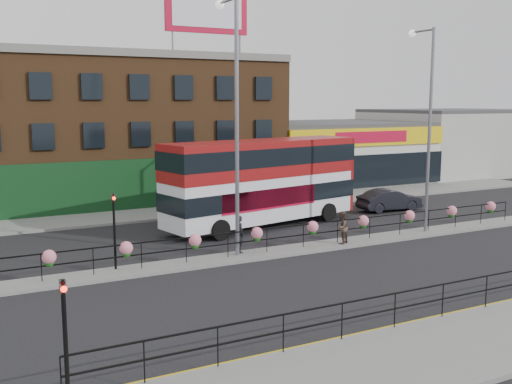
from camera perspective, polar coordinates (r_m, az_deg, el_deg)
name	(u,v)px	position (r m, az deg, el deg)	size (l,w,h in m)	color
ground	(285,252)	(28.58, 2.81, -5.77)	(120.00, 120.00, 0.00)	black
south_pavement	(489,339)	(19.68, 21.27, -12.92)	(60.00, 4.00, 0.15)	slate
north_pavement	(192,210)	(39.14, -6.13, -1.75)	(60.00, 4.00, 0.15)	slate
median	(285,251)	(28.56, 2.81, -5.62)	(60.00, 1.60, 0.15)	slate
yellow_line_inner	(433,317)	(21.17, 16.49, -11.34)	(60.00, 0.10, 0.01)	gold
yellow_line_outer	(437,319)	(21.05, 16.84, -11.47)	(60.00, 0.10, 0.01)	gold
brick_building	(98,129)	(44.98, -14.77, 5.85)	(25.00, 12.21, 10.30)	brown
supermarket	(328,152)	(53.26, 6.84, 3.79)	(15.00, 12.25, 5.30)	silver
warehouse_east	(450,141)	(62.81, 18.01, 4.62)	(14.50, 12.00, 6.30)	#A4A49F
billboard	(207,11)	(42.64, -4.70, 16.81)	(6.00, 0.29, 4.40)	#AC0927
median_railing	(285,231)	(28.33, 2.82, -3.72)	(30.04, 0.56, 1.23)	black
south_railing	(395,302)	(19.29, 13.11, -10.18)	(20.04, 0.05, 1.12)	black
double_decker_bus	(263,174)	(33.95, 0.69, 1.75)	(12.51, 5.18, 4.93)	silver
car	(390,200)	(40.06, 12.62, -0.75)	(4.42, 1.81, 1.42)	black
pedestrian_a	(240,234)	(27.76, -1.57, -4.02)	(0.46, 0.66, 1.75)	black
pedestrian_b	(342,228)	(29.76, 8.17, -3.37)	(0.98, 0.91, 1.62)	#48382E
lamp_column_west	(234,104)	(26.90, -2.12, 8.34)	(0.41, 2.02, 11.51)	slate
lamp_column_east	(427,112)	(33.20, 15.94, 7.32)	(0.39, 1.89, 10.76)	slate
traffic_light_south	(64,319)	(13.80, -17.78, -11.45)	(0.15, 0.28, 3.65)	black
traffic_light_median	(114,215)	(25.41, -13.38, -2.12)	(0.15, 0.28, 3.65)	black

